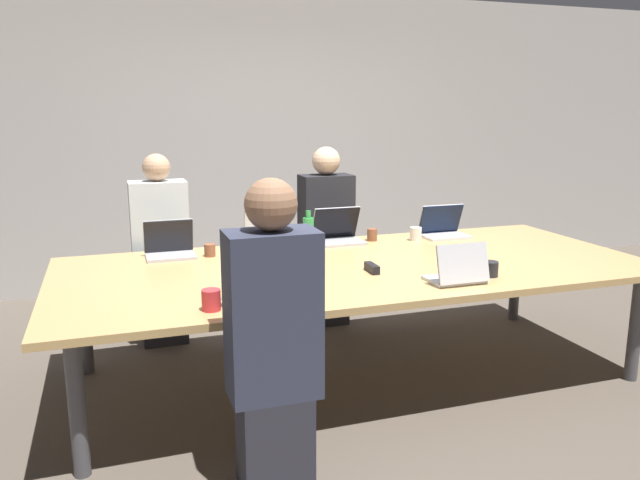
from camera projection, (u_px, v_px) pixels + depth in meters
ground_plane at (356, 376)px, 4.06m from camera, size 24.00×24.00×0.00m
curtain_wall at (261, 139)px, 6.09m from camera, size 12.00×0.06×2.80m
conference_table at (357, 272)px, 3.91m from camera, size 3.66×1.60×0.75m
laptop_near_left at (262, 291)px, 3.09m from camera, size 0.36×0.24×0.24m
person_near_left at (273, 342)px, 2.75m from camera, size 0.40×0.24×1.43m
cup_near_left at (211, 300)px, 3.01m from camera, size 0.09×0.09×0.10m
laptop_far_center at (337, 232)px, 4.52m from camera, size 0.35×0.27×0.26m
person_far_center at (326, 239)px, 4.92m from camera, size 0.40×0.24×1.42m
cup_far_center at (372, 235)px, 4.58m from camera, size 0.07×0.07×0.09m
laptop_far_left at (170, 246)px, 4.09m from camera, size 0.32×0.24×0.24m
person_far_left at (161, 254)px, 4.51m from camera, size 0.40×0.24×1.39m
cup_far_left at (210, 250)px, 4.10m from camera, size 0.07×0.07×0.08m
laptop_far_midleft at (267, 237)px, 4.34m from camera, size 0.31×0.27×0.27m
bottle_far_midleft at (308, 233)px, 4.28m from camera, size 0.08×0.08×0.27m
laptop_near_midright at (458, 271)px, 3.47m from camera, size 0.31×0.23×0.23m
cup_near_midright at (490, 269)px, 3.61m from camera, size 0.09×0.09×0.09m
laptop_far_right at (443, 227)px, 4.72m from camera, size 0.34×0.24×0.24m
cup_far_right at (416, 234)px, 4.58m from camera, size 0.09×0.09×0.10m
stapler at (372, 268)px, 3.71m from camera, size 0.05×0.15×0.05m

